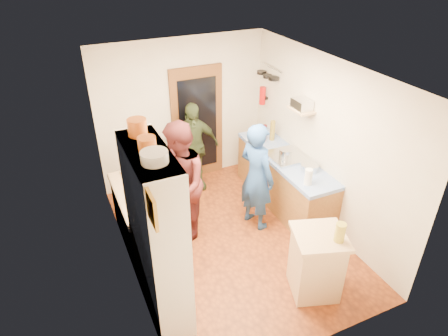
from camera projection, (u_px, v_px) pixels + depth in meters
floor at (231, 239)px, 6.07m from camera, size 3.00×4.00×0.02m
ceiling at (233, 70)px, 4.73m from camera, size 3.00×4.00×0.02m
wall_back at (183, 113)px, 6.97m from camera, size 3.00×0.02×2.60m
wall_front at (322, 261)px, 3.82m from camera, size 3.00×0.02×2.60m
wall_left at (121, 191)px, 4.86m from camera, size 0.02×4.00×2.60m
wall_right at (324, 144)px, 5.94m from camera, size 0.02×4.00×2.60m
door_frame at (197, 124)px, 7.16m from camera, size 0.95×0.06×2.10m
door_glass at (198, 125)px, 7.13m from camera, size 0.70×0.02×1.70m
hutch_body at (157, 238)px, 4.41m from camera, size 0.40×1.20×2.20m
hutch_top_shelf at (148, 152)px, 3.86m from camera, size 0.40×1.14×0.04m
plate_stack at (154, 157)px, 3.62m from camera, size 0.26×0.26×0.11m
orange_pot_a at (147, 144)px, 3.81m from camera, size 0.18×0.18×0.14m
orange_pot_b at (137, 127)px, 4.09m from camera, size 0.20×0.20×0.18m
left_counter_base at (143, 220)px, 5.77m from camera, size 0.60×1.40×0.85m
left_counter_top at (140, 195)px, 5.54m from camera, size 0.64×1.44×0.05m
toaster at (152, 205)px, 5.15m from camera, size 0.25×0.19×0.17m
kettle at (140, 197)px, 5.30m from camera, size 0.17×0.17×0.16m
orange_bowl at (141, 182)px, 5.70m from camera, size 0.19×0.19×0.08m
chopping_board at (132, 172)px, 5.98m from camera, size 0.33×0.26×0.02m
right_counter_base at (283, 182)px, 6.67m from camera, size 0.60×2.20×0.84m
right_counter_top at (286, 158)px, 6.44m from camera, size 0.62×2.22×0.06m
hob at (287, 156)px, 6.39m from camera, size 0.55×0.58×0.04m
pot_on_hob at (286, 153)px, 6.31m from camera, size 0.20×0.20×0.13m
bottle_a at (260, 135)px, 6.75m from camera, size 0.10×0.10×0.33m
bottle_b at (265, 133)px, 6.87m from camera, size 0.08×0.08×0.28m
bottle_c at (272, 130)px, 6.87m from camera, size 0.11×0.11×0.35m
paper_towel at (308, 177)px, 5.66m from camera, size 0.12×0.12×0.24m
mixing_bowl at (309, 167)px, 6.04m from camera, size 0.29×0.29×0.10m
island_base at (316, 265)px, 4.99m from camera, size 0.70×0.70×0.86m
island_top at (320, 237)px, 4.76m from camera, size 0.78×0.78×0.05m
cutting_board at (315, 233)px, 4.79m from camera, size 0.42×0.38×0.02m
oil_jar at (340, 232)px, 4.60m from camera, size 0.15×0.15×0.24m
pan_rail at (272, 67)px, 6.73m from camera, size 0.02×0.65×0.02m
pan_hang_a at (273, 78)px, 6.64m from camera, size 0.18×0.18×0.05m
pan_hang_b at (267, 76)px, 6.81m from camera, size 0.16×0.16×0.05m
pan_hang_c at (262, 72)px, 6.96m from camera, size 0.17×0.17×0.05m
wall_shelf at (301, 110)px, 6.04m from camera, size 0.26×0.42×0.03m
radio at (302, 104)px, 5.99m from camera, size 0.22×0.30×0.15m
ext_bracket at (265, 98)px, 7.18m from camera, size 0.06×0.10×0.04m
fire_extinguisher at (262, 96)px, 7.13m from camera, size 0.11×0.11×0.32m
picture_frame at (152, 210)px, 3.28m from camera, size 0.03×0.25×0.30m
person_hob at (259, 177)px, 5.97m from camera, size 0.58×0.72×1.73m
person_left at (182, 182)px, 5.72m from camera, size 0.86×1.02×1.86m
person_back at (193, 147)px, 6.89m from camera, size 0.98×0.46×1.63m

